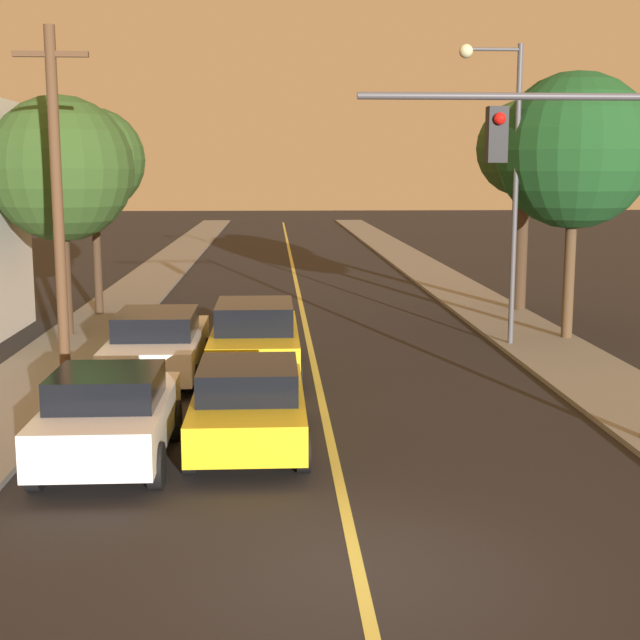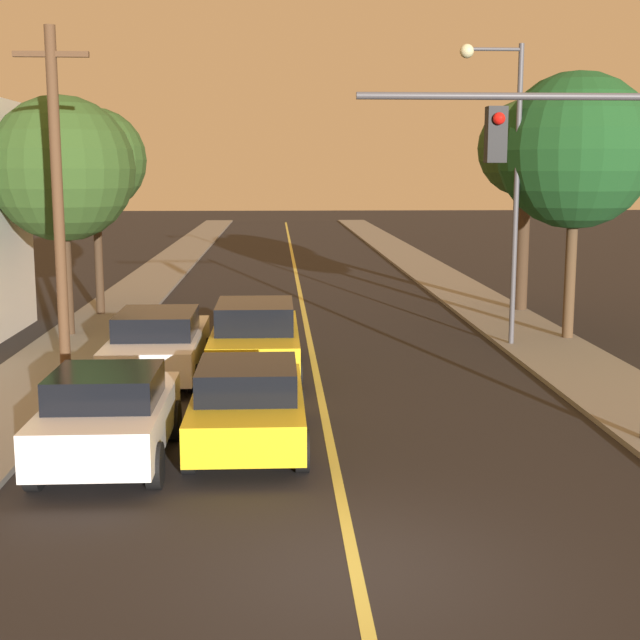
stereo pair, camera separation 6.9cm
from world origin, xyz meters
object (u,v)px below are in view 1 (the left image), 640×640
object	(u,v)px
car_near_lane_front	(249,403)
streetlamp_right	(503,158)
utility_pole_left	(57,199)
tree_right_near	(575,151)
traffic_signal_mast	(589,199)
tree_right_far	(524,151)
car_outer_lane_front	(109,415)
tree_left_far	(93,161)
car_near_lane_second	(255,338)
tree_left_near	(61,169)
car_outer_lane_second	(158,343)

from	to	relation	value
car_near_lane_front	streetlamp_right	size ratio (longest dim) A/B	0.56
utility_pole_left	tree_right_near	size ratio (longest dim) A/B	1.05
car_near_lane_front	streetlamp_right	xyz separation A→B (m)	(6.47, 8.49, 4.28)
traffic_signal_mast	tree_right_far	distance (m)	15.06
car_outer_lane_front	tree_left_far	size ratio (longest dim) A/B	0.60
car_near_lane_second	tree_left_near	xyz separation A→B (m)	(-5.41, 4.80, 3.91)
tree_left_near	tree_left_far	world-z (taller)	tree_left_near
car_near_lane_front	utility_pole_left	distance (m)	7.32
tree_right_far	utility_pole_left	bearing A→B (deg)	-143.74
utility_pole_left	tree_left_near	world-z (taller)	utility_pole_left
utility_pole_left	tree_left_far	xyz separation A→B (m)	(-1.00, 9.26, 0.94)
car_outer_lane_second	tree_left_far	xyz separation A→B (m)	(-3.02, 8.77, 4.25)
traffic_signal_mast	utility_pole_left	xyz separation A→B (m)	(-9.91, 5.20, -0.14)
car_near_lane_second	tree_right_far	xyz separation A→B (m)	(8.71, 8.75, 4.52)
streetlamp_right	tree_right_near	xyz separation A→B (m)	(2.15, 0.79, 0.19)
car_outer_lane_second	car_near_lane_front	bearing A→B (deg)	-67.79
car_near_lane_front	tree_left_near	bearing A→B (deg)	117.25
streetlamp_right	utility_pole_left	size ratio (longest dim) A/B	1.02
tree_left_near	tree_right_near	xyz separation A→B (m)	(14.04, -1.23, 0.48)
tree_left_near	utility_pole_left	bearing A→B (deg)	-78.12
car_outer_lane_second	tree_right_far	world-z (taller)	tree_right_far
car_near_lane_front	traffic_signal_mast	size ratio (longest dim) A/B	0.73
tree_left_far	car_near_lane_second	bearing A→B (deg)	-58.35
traffic_signal_mast	tree_right_near	size ratio (longest dim) A/B	0.83
streetlamp_right	tree_right_near	bearing A→B (deg)	20.09
car_near_lane_second	traffic_signal_mast	size ratio (longest dim) A/B	0.85
car_outer_lane_second	tree_right_near	size ratio (longest dim) A/B	0.69
car_near_lane_second	tree_right_near	bearing A→B (deg)	22.47
car_near_lane_second	tree_left_near	size ratio (longest dim) A/B	0.77
tree_left_near	tree_left_far	distance (m)	3.73
car_near_lane_front	tree_left_near	world-z (taller)	tree_left_near
car_outer_lane_front	tree_right_far	xyz separation A→B (m)	(10.93, 15.23, 4.56)
utility_pole_left	car_outer_lane_front	bearing A→B (deg)	-70.62
tree_right_far	car_near_lane_front	bearing A→B (deg)	-121.07
streetlamp_right	tree_left_far	size ratio (longest dim) A/B	1.19
traffic_signal_mast	tree_left_far	world-z (taller)	tree_left_far
car_near_lane_front	tree_right_near	size ratio (longest dim) A/B	0.61
car_outer_lane_second	traffic_signal_mast	bearing A→B (deg)	-35.85
car_outer_lane_second	traffic_signal_mast	world-z (taller)	traffic_signal_mast
tree_right_near	tree_right_far	world-z (taller)	tree_right_near
car_near_lane_front	tree_right_far	distance (m)	17.49
streetlamp_right	tree_right_far	xyz separation A→B (m)	(2.23, 5.97, 0.32)
car_outer_lane_second	tree_right_far	size ratio (longest dim) A/B	0.73
car_near_lane_front	car_near_lane_second	distance (m)	5.71
car_near_lane_front	tree_left_far	bearing A→B (deg)	110.25
car_near_lane_second	car_outer_lane_front	world-z (taller)	car_near_lane_second
car_outer_lane_second	streetlamp_right	size ratio (longest dim) A/B	0.64
traffic_signal_mast	utility_pole_left	world-z (taller)	utility_pole_left
car_near_lane_front	tree_left_near	size ratio (longest dim) A/B	0.66
car_outer_lane_second	car_outer_lane_front	bearing A→B (deg)	-90.00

